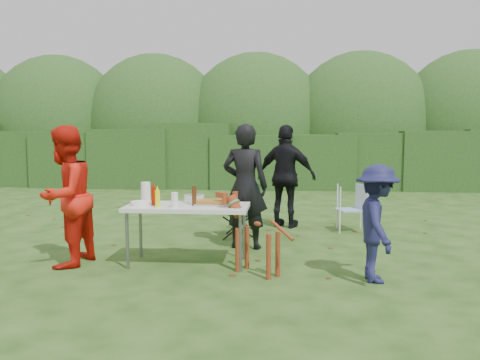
# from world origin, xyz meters

# --- Properties ---
(ground) EXTENTS (80.00, 80.00, 0.00)m
(ground) POSITION_xyz_m (0.00, 0.00, 0.00)
(ground) COLOR #1E4211
(hedge_row) EXTENTS (22.00, 1.40, 1.70)m
(hedge_row) POSITION_xyz_m (0.00, 8.00, 0.85)
(hedge_row) COLOR #23471C
(hedge_row) RESTS_ON ground
(shrub_backdrop) EXTENTS (20.00, 2.60, 3.20)m
(shrub_backdrop) POSITION_xyz_m (0.00, 9.60, 1.60)
(shrub_backdrop) COLOR #3D6628
(shrub_backdrop) RESTS_ON ground
(folding_table) EXTENTS (1.50, 0.70, 0.74)m
(folding_table) POSITION_xyz_m (-0.27, -0.13, 0.69)
(folding_table) COLOR silver
(folding_table) RESTS_ON ground
(person_cook) EXTENTS (0.69, 0.51, 1.75)m
(person_cook) POSITION_xyz_m (0.37, 0.78, 0.87)
(person_cook) COLOR black
(person_cook) RESTS_ON ground
(person_red_jacket) EXTENTS (0.78, 0.93, 1.72)m
(person_red_jacket) POSITION_xyz_m (-1.73, -0.33, 0.86)
(person_red_jacket) COLOR red
(person_red_jacket) RESTS_ON ground
(person_black_puffy) EXTENTS (1.10, 0.74, 1.74)m
(person_black_puffy) POSITION_xyz_m (0.94, 2.33, 0.87)
(person_black_puffy) COLOR black
(person_black_puffy) RESTS_ON ground
(child) EXTENTS (0.52, 0.86, 1.30)m
(child) POSITION_xyz_m (1.94, -0.64, 0.65)
(child) COLOR #1A1C47
(child) RESTS_ON ground
(dog) EXTENTS (0.98, 0.87, 0.90)m
(dog) POSITION_xyz_m (0.62, -0.48, 0.45)
(dog) COLOR maroon
(dog) RESTS_ON ground
(camping_chair) EXTENTS (0.72, 0.72, 0.84)m
(camping_chair) POSITION_xyz_m (0.22, 1.56, 0.42)
(camping_chair) COLOR #1D401F
(camping_chair) RESTS_ON ground
(lawn_chair) EXTENTS (0.58, 0.58, 0.77)m
(lawn_chair) POSITION_xyz_m (2.00, 2.08, 0.39)
(lawn_chair) COLOR #3166B1
(lawn_chair) RESTS_ON ground
(food_tray) EXTENTS (0.45, 0.30, 0.02)m
(food_tray) POSITION_xyz_m (0.05, -0.05, 0.75)
(food_tray) COLOR #B7B7BA
(food_tray) RESTS_ON folding_table
(focaccia_bread) EXTENTS (0.40, 0.26, 0.04)m
(focaccia_bread) POSITION_xyz_m (0.05, -0.05, 0.78)
(focaccia_bread) COLOR #A26A25
(focaccia_bread) RESTS_ON food_tray
(mustard_bottle) EXTENTS (0.06, 0.06, 0.20)m
(mustard_bottle) POSITION_xyz_m (-0.60, -0.30, 0.84)
(mustard_bottle) COLOR #F5FC14
(mustard_bottle) RESTS_ON folding_table
(ketchup_bottle) EXTENTS (0.06, 0.06, 0.22)m
(ketchup_bottle) POSITION_xyz_m (-0.68, -0.17, 0.85)
(ketchup_bottle) COLOR #951802
(ketchup_bottle) RESTS_ON folding_table
(beer_bottle) EXTENTS (0.06, 0.06, 0.24)m
(beer_bottle) POSITION_xyz_m (-0.18, -0.16, 0.86)
(beer_bottle) COLOR #47230F
(beer_bottle) RESTS_ON folding_table
(paper_towel_roll) EXTENTS (0.12, 0.12, 0.26)m
(paper_towel_roll) POSITION_xyz_m (-0.84, 0.03, 0.87)
(paper_towel_roll) COLOR white
(paper_towel_roll) RESTS_ON folding_table
(cup_stack) EXTENTS (0.08, 0.08, 0.18)m
(cup_stack) POSITION_xyz_m (-0.39, -0.31, 0.83)
(cup_stack) COLOR white
(cup_stack) RESTS_ON folding_table
(pasta_bowl) EXTENTS (0.26, 0.26, 0.10)m
(pasta_bowl) POSITION_xyz_m (-0.22, 0.10, 0.79)
(pasta_bowl) COLOR silver
(pasta_bowl) RESTS_ON folding_table
(plate_stack) EXTENTS (0.24, 0.24, 0.05)m
(plate_stack) POSITION_xyz_m (-0.84, -0.20, 0.77)
(plate_stack) COLOR white
(plate_stack) RESTS_ON folding_table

